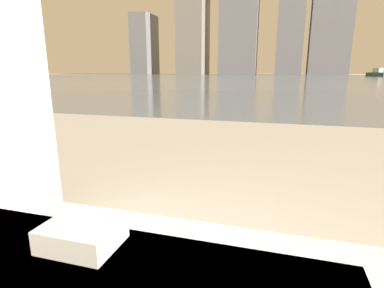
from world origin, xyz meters
The scene contains 6 objects.
towel_stack centered at (-0.05, 0.85, 0.61)m, with size 0.24×0.19×0.08m.
harbor_water centered at (0.00, 62.00, 0.01)m, with size 180.00×110.00×0.01m.
harbor_boat_0 centered at (22.15, 82.44, 0.69)m, with size 4.13×5.34×1.93m.
skyline_tower_0 centered at (-54.44, 118.00, 11.68)m, with size 7.39×12.76×23.35m.
skyline_tower_1 centered at (-33.77, 118.00, 20.66)m, with size 10.32×13.02×41.32m.
skyline_tower_3 centered at (2.25, 118.00, 16.93)m, with size 8.99×7.80×33.87m.
Camera 1 is at (0.55, 0.10, 1.13)m, focal length 28.00 mm.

